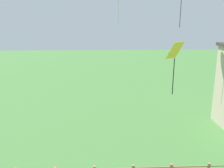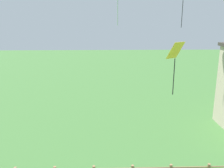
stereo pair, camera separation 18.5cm
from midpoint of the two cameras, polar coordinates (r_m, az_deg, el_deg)
name	(u,v)px [view 2 (the right image)]	position (r m, az deg, el deg)	size (l,w,h in m)	color
kite_yellow_diamond	(175,57)	(14.04, 14.59, 6.10)	(0.99, 0.93, 2.96)	yellow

